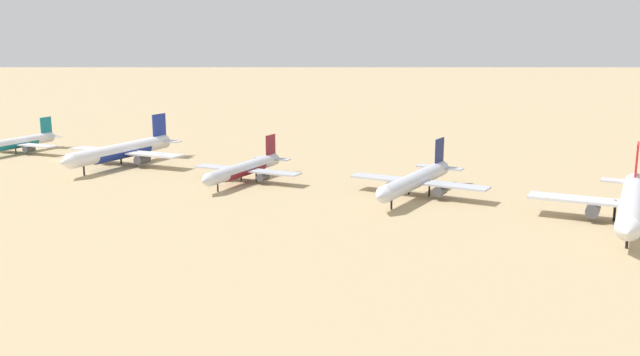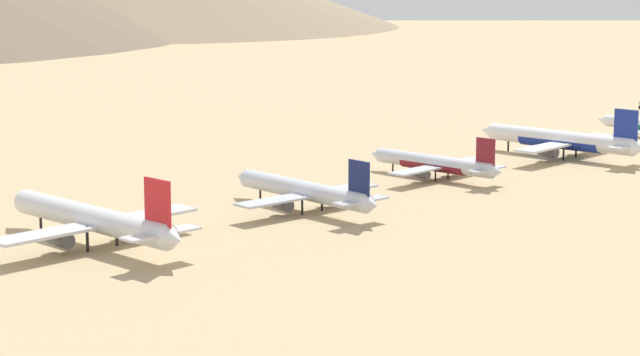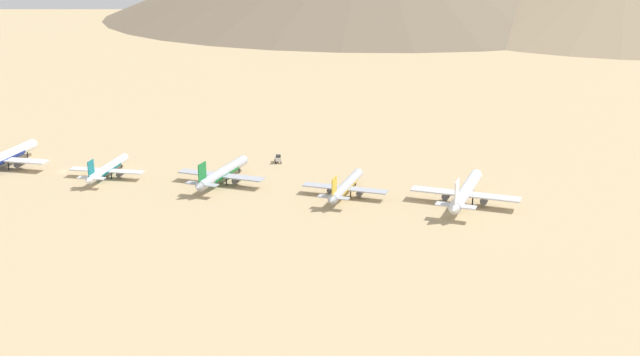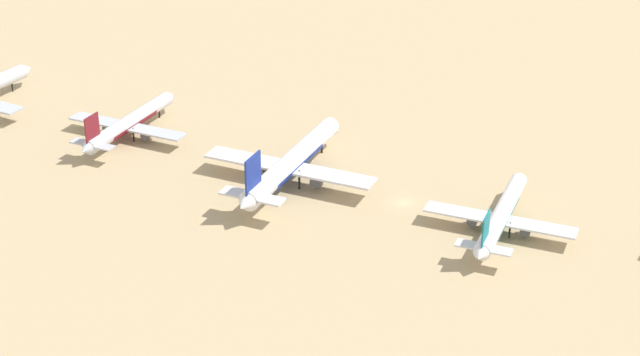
# 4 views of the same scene
# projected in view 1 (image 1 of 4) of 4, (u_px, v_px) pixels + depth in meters

# --- Properties ---
(ground_plane) EXTENTS (2002.72, 2002.72, 0.00)m
(ground_plane) POSITION_uv_depth(u_px,v_px,m) (58.00, 160.00, 216.92)
(ground_plane) COLOR tan
(parked_jet_3) EXTENTS (38.63, 31.38, 11.14)m
(parked_jet_3) POSITION_uv_depth(u_px,v_px,m) (16.00, 143.00, 228.33)
(parked_jet_3) COLOR white
(parked_jet_3) RESTS_ON ground
(parked_jet_4) EXTENTS (49.64, 40.41, 14.31)m
(parked_jet_4) POSITION_uv_depth(u_px,v_px,m) (123.00, 151.00, 205.75)
(parked_jet_4) COLOR white
(parked_jet_4) RESTS_ON ground
(parked_jet_5) EXTENTS (39.13, 31.88, 11.28)m
(parked_jet_5) POSITION_uv_depth(u_px,v_px,m) (245.00, 169.00, 181.84)
(parked_jet_5) COLOR silver
(parked_jet_5) RESTS_ON ground
(parked_jet_6) EXTENTS (43.53, 35.63, 12.61)m
(parked_jet_6) POSITION_uv_depth(u_px,v_px,m) (416.00, 180.00, 164.70)
(parked_jet_6) COLOR silver
(parked_jet_6) RESTS_ON ground
(parked_jet_7) EXTENTS (51.54, 42.02, 14.86)m
(parked_jet_7) POSITION_uv_depth(u_px,v_px,m) (632.00, 203.00, 138.57)
(parked_jet_7) COLOR silver
(parked_jet_7) RESTS_ON ground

